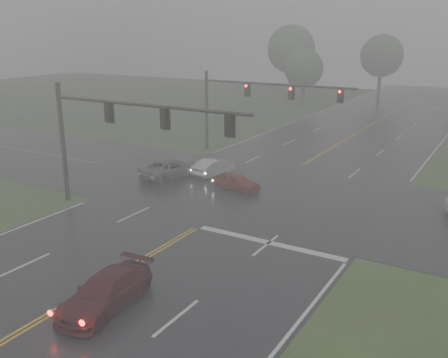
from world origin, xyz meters
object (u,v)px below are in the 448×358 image
Objects in this scene: signal_gantry_far at (249,97)px; sedan_red at (237,190)px; sedan_silver at (214,175)px; signal_gantry_near at (111,125)px; car_grey at (172,178)px; sedan_maroon at (107,308)px.

sedan_red is at bearing -66.54° from signal_gantry_far.
signal_gantry_far is at bearing 28.39° from sedan_red.
signal_gantry_near is (-0.99, -10.01, 5.43)m from sedan_silver.
sedan_red is 11.95m from signal_gantry_far.
signal_gantry_far is (-4.29, 9.88, 5.18)m from sedan_red.
sedan_red is 0.25× the size of signal_gantry_near.
sedan_red is at bearing 59.22° from signal_gantry_near.
signal_gantry_near is 17.37m from signal_gantry_far.
car_grey is 11.07m from signal_gantry_far.
sedan_silver is 0.28× the size of signal_gantry_near.
signal_gantry_near is at bearing -90.57° from signal_gantry_far.
signal_gantry_near is (-7.50, 8.86, 5.43)m from sedan_maroon.
car_grey is 0.37× the size of signal_gantry_near.
signal_gantry_near reaches higher than car_grey.
sedan_maroon is 0.34× the size of signal_gantry_far.
sedan_silver is 11.43m from signal_gantry_near.
signal_gantry_near is (1.40, -7.72, 5.43)m from car_grey.
sedan_maroon reaches higher than sedan_red.
sedan_maroon is 0.93× the size of car_grey.
car_grey is at bearing 113.36° from sedan_maroon.
sedan_red is 0.67× the size of car_grey.
sedan_red is 4.28m from sedan_silver.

